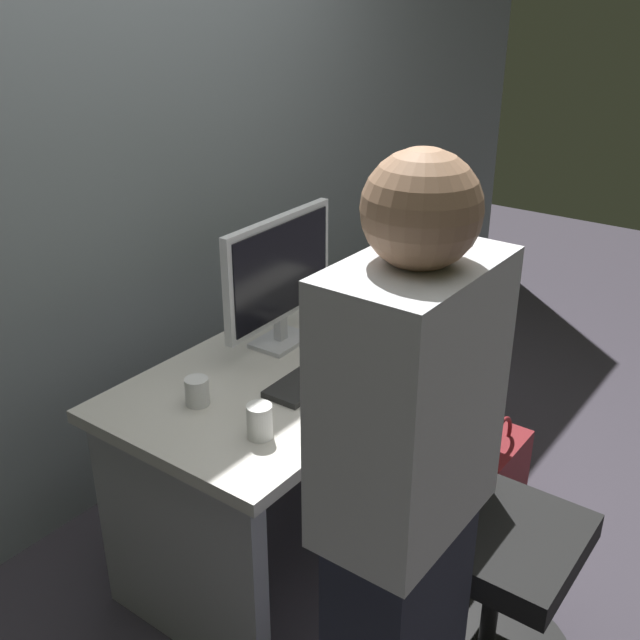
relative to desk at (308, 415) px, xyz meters
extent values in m
plane|color=#3D3842|center=(0.00, 0.00, -0.51)|extent=(9.00, 9.00, 0.00)
cube|color=gray|center=(0.00, 0.82, 0.99)|extent=(6.40, 0.10, 3.00)
cube|color=beige|center=(0.00, 0.00, 0.21)|extent=(1.40, 0.73, 0.04)
cube|color=#B2B2B7|center=(-0.64, 0.00, -0.16)|extent=(0.06, 0.65, 0.69)
cube|color=#B2B2B7|center=(0.64, 0.00, -0.16)|extent=(0.06, 0.65, 0.69)
cylinder|color=black|center=(-0.14, -0.78, -0.28)|extent=(0.05, 0.05, 0.39)
cube|color=black|center=(-0.14, -0.78, -0.05)|extent=(0.44, 0.44, 0.08)
cube|color=black|center=(-0.14, -0.59, 0.21)|extent=(0.40, 0.06, 0.44)
cube|color=silver|center=(-0.65, -0.75, 0.63)|extent=(0.40, 0.24, 0.58)
sphere|color=#A57A5B|center=(-0.65, -0.75, 1.02)|extent=(0.22, 0.22, 0.22)
cube|color=silver|center=(0.03, 0.14, 0.24)|extent=(0.20, 0.15, 0.02)
cube|color=silver|center=(0.03, 0.14, 0.29)|extent=(0.04, 0.03, 0.08)
cube|color=silver|center=(0.03, 0.14, 0.51)|extent=(0.54, 0.05, 0.36)
cube|color=black|center=(0.03, 0.12, 0.51)|extent=(0.50, 0.02, 0.32)
cube|color=#262626|center=(-0.08, -0.11, 0.24)|extent=(0.43, 0.14, 0.02)
ellipsoid|color=white|center=(0.24, -0.12, 0.25)|extent=(0.06, 0.10, 0.03)
cylinder|color=white|center=(-0.46, -0.18, 0.28)|extent=(0.07, 0.07, 0.10)
cylinder|color=silver|center=(-0.44, 0.08, 0.27)|extent=(0.07, 0.07, 0.09)
cube|color=#594C72|center=(0.42, 0.15, 0.24)|extent=(0.18, 0.15, 0.03)
cube|color=gold|center=(0.40, 0.14, 0.27)|extent=(0.18, 0.15, 0.02)
cube|color=black|center=(0.41, 0.14, 0.29)|extent=(0.20, 0.17, 0.02)
cube|color=maroon|center=(0.58, -0.49, -0.38)|extent=(0.34, 0.14, 0.26)
torus|color=maroon|center=(0.58, -0.49, -0.22)|extent=(0.18, 0.02, 0.18)
camera|label=1|loc=(-1.78, -1.37, 1.40)|focal=42.24mm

